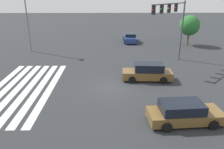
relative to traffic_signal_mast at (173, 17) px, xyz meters
The scene contains 8 objects.
ground_plane 11.01m from the traffic_signal_mast, 45.00° to the right, with size 146.75×146.75×0.00m, color #2B2D30.
crosswalk_markings 17.01m from the traffic_signal_mast, 65.08° to the right, with size 12.49×5.35×0.01m.
traffic_signal_mast is the anchor object (origin of this frame).
car_0 7.54m from the traffic_signal_mast, 34.16° to the right, with size 2.19×4.78×1.65m.
car_2 13.35m from the traffic_signal_mast, 10.49° to the right, with size 2.34×4.88×1.44m.
car_3 13.37m from the traffic_signal_mast, 164.23° to the right, with size 4.68×2.28×1.48m.
street_light_pole_b 19.07m from the traffic_signal_mast, 108.52° to the right, with size 0.80×0.36×9.37m.
tree_corner_b 11.30m from the traffic_signal_mast, 150.12° to the left, with size 3.10×3.10×4.65m.
Camera 1 is at (17.65, -0.31, 7.98)m, focal length 35.00 mm.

